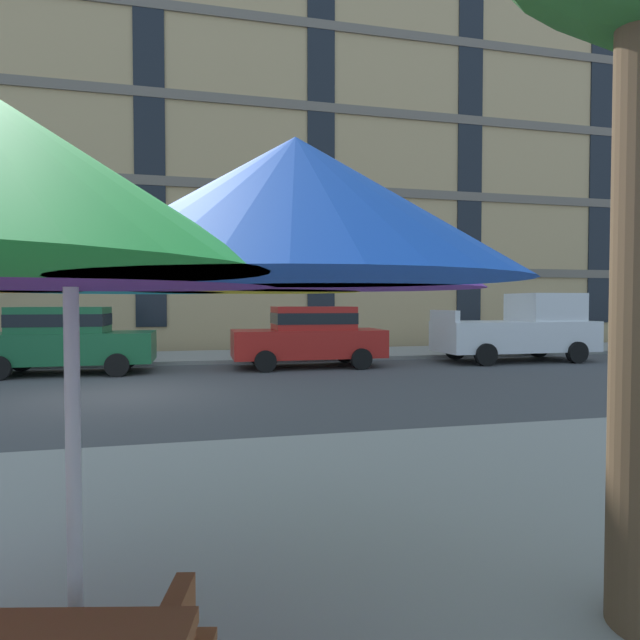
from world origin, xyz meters
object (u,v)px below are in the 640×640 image
(sedan_red, at_px, (310,335))
(pickup_white, at_px, (521,329))
(sedan_green, at_px, (65,338))
(patio_umbrella, at_px, (70,234))

(sedan_red, relative_size, pickup_white, 0.86)
(sedan_red, distance_m, pickup_white, 7.00)
(sedan_green, xyz_separation_m, sedan_red, (6.63, 0.00, 0.00))
(sedan_red, relative_size, patio_umbrella, 1.25)
(sedan_red, bearing_deg, sedan_green, 180.00)
(pickup_white, relative_size, patio_umbrella, 1.45)
(pickup_white, bearing_deg, sedan_green, -180.00)
(sedan_green, distance_m, pickup_white, 13.63)
(sedan_red, height_order, patio_umbrella, patio_umbrella)
(sedan_green, xyz_separation_m, pickup_white, (13.63, 0.00, 0.08))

